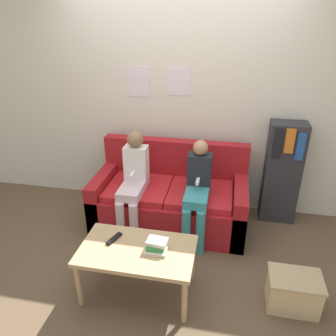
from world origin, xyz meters
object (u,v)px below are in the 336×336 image
object	(u,v)px
tv_remote	(114,239)
bookshelf	(282,173)
couch	(170,199)
person_right	(198,188)
storage_box	(293,292)
coffee_table	(137,254)
person_left	(134,179)

from	to	relation	value
tv_remote	bookshelf	world-z (taller)	bookshelf
couch	tv_remote	distance (m)	1.05
person_right	couch	bearing A→B (deg)	146.90
person_right	storage_box	xyz separation A→B (m)	(0.88, -0.78, -0.42)
tv_remote	bookshelf	size ratio (longest dim) A/B	0.15
bookshelf	person_right	bearing A→B (deg)	-149.03
storage_box	tv_remote	bearing A→B (deg)	-179.79
coffee_table	couch	bearing A→B (deg)	86.07
person_left	person_right	size ratio (longest dim) A/B	1.05
tv_remote	couch	bearing A→B (deg)	93.37
coffee_table	storage_box	distance (m)	1.29
person_left	bookshelf	size ratio (longest dim) A/B	0.95
coffee_table	tv_remote	xyz separation A→B (m)	(-0.22, 0.07, 0.06)
person_left	person_right	bearing A→B (deg)	-0.86
person_right	coffee_table	bearing A→B (deg)	-114.23
couch	person_left	world-z (taller)	person_left
bookshelf	storage_box	world-z (taller)	bookshelf
coffee_table	bookshelf	size ratio (longest dim) A/B	0.81
storage_box	couch	bearing A→B (deg)	140.30
person_right	tv_remote	world-z (taller)	person_right
couch	storage_box	world-z (taller)	couch
bookshelf	storage_box	distance (m)	1.38
person_right	bookshelf	distance (m)	1.02
couch	coffee_table	world-z (taller)	couch
coffee_table	storage_box	world-z (taller)	coffee_table
coffee_table	bookshelf	world-z (taller)	bookshelf
coffee_table	person_left	distance (m)	0.94
tv_remote	bookshelf	bearing A→B (deg)	61.38
coffee_table	person_left	xyz separation A→B (m)	(-0.28, 0.87, 0.21)
coffee_table	tv_remote	size ratio (longest dim) A/B	5.39
person_right	bookshelf	world-z (taller)	bookshelf
couch	person_left	bearing A→B (deg)	-151.16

